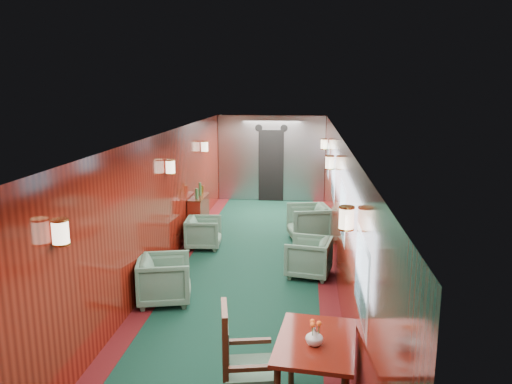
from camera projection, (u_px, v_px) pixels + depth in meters
The scene contains 12 objects.
room at pixel (246, 183), 8.13m from camera, with size 12.00×12.10×2.40m.
bulkhead at pixel (271, 159), 13.98m from camera, with size 2.98×0.17×2.39m.
windows_right at pixel (337, 193), 8.27m from camera, with size 0.02×8.60×0.80m.
wall_sconces at pixel (250, 168), 8.65m from camera, with size 2.97×7.97×0.25m.
dining_table at pixel (316, 352), 4.81m from camera, with size 0.86×1.14×0.80m.
side_chair at pixel (239, 358), 4.78m from camera, with size 0.60×0.62×1.16m.
credenza at pixel (199, 215), 10.87m from camera, with size 0.30×0.95×1.13m.
flower_vase at pixel (314, 337), 4.68m from camera, with size 0.16×0.16×0.17m, color beige.
armchair_left_near at pixel (165, 279), 7.45m from camera, with size 0.75×0.78×0.71m, color #1C4234.
armchair_left_far at pixel (204, 233), 9.96m from camera, with size 0.67×0.68×0.62m, color #1C4234.
armchair_right_near at pixel (308, 257), 8.47m from camera, with size 0.71×0.73×0.66m, color #1C4234.
armchair_right_far at pixel (308, 223), 10.47m from camera, with size 0.80×0.82×0.75m, color #1C4234.
Camera 1 is at (0.95, -7.93, 3.18)m, focal length 35.00 mm.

